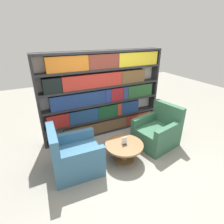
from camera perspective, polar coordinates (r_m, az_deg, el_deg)
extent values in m
plane|color=gray|center=(3.84, 6.93, -16.18)|extent=(14.00, 14.00, 0.00)
cube|color=silver|center=(4.56, -3.34, 6.17)|extent=(3.17, 0.05, 2.13)
cube|color=#262628|center=(4.12, -22.97, 2.19)|extent=(0.05, 0.30, 2.13)
cube|color=#262628|center=(5.24, 13.26, 8.00)|extent=(0.05, 0.30, 2.13)
cube|color=#262628|center=(4.88, -2.46, -5.89)|extent=(3.07, 0.30, 0.05)
cube|color=#262628|center=(4.69, -2.55, -1.67)|extent=(3.07, 0.30, 0.05)
cube|color=#262628|center=(4.52, -2.64, 3.17)|extent=(3.07, 0.30, 0.05)
cube|color=#262628|center=(4.39, -2.75, 8.35)|extent=(3.07, 0.30, 0.05)
cube|color=#262628|center=(4.29, -2.87, 13.81)|extent=(3.07, 0.30, 0.05)
cube|color=#262628|center=(4.24, -2.99, 19.14)|extent=(3.07, 0.30, 0.05)
cube|color=brown|center=(4.70, -5.01, -4.78)|extent=(1.73, 0.20, 0.30)
cube|color=maroon|center=(5.12, 6.05, -2.22)|extent=(0.37, 0.20, 0.30)
cube|color=#B7412A|center=(5.34, 9.90, -1.30)|extent=(0.46, 0.20, 0.30)
cube|color=maroon|center=(4.30, -17.26, -2.56)|extent=(0.51, 0.20, 0.33)
cube|color=navy|center=(4.42, -9.28, -1.00)|extent=(0.73, 0.20, 0.33)
cube|color=#174B28|center=(4.62, -1.73, 0.50)|extent=(0.53, 0.20, 0.33)
cube|color=#B03C28|center=(4.76, 1.98, 1.23)|extent=(0.13, 0.20, 0.33)
cube|color=navy|center=(4.91, 5.44, 1.91)|extent=(0.52, 0.20, 0.33)
cube|color=navy|center=(4.23, -10.86, 4.00)|extent=(1.33, 0.20, 0.34)
cube|color=navy|center=(4.47, -1.65, 5.54)|extent=(0.14, 0.20, 0.34)
cube|color=maroon|center=(4.57, 1.23, 6.00)|extent=(0.35, 0.20, 0.34)
cube|color=navy|center=(4.69, 3.99, 6.41)|extent=(0.14, 0.20, 0.34)
cube|color=#26552C|center=(4.93, 8.67, 7.09)|extent=(0.76, 0.20, 0.34)
cube|color=black|center=(4.00, -19.04, 8.24)|extent=(0.39, 0.20, 0.32)
cube|color=red|center=(4.22, -6.27, 10.19)|extent=(1.46, 0.20, 0.32)
cube|color=brown|center=(4.69, 6.46, 11.62)|extent=(0.68, 0.20, 0.32)
cube|color=orange|center=(3.98, -14.46, 15.04)|extent=(0.91, 0.20, 0.33)
cube|color=brown|center=(4.23, -2.96, 16.27)|extent=(0.75, 0.20, 0.33)
cube|color=gold|center=(4.69, 8.20, 16.86)|extent=(1.13, 0.20, 0.33)
cube|color=#386684|center=(3.60, -11.38, -15.03)|extent=(0.95, 0.85, 0.45)
cube|color=#386684|center=(3.29, -18.66, -9.75)|extent=(0.18, 0.81, 0.51)
cube|color=#386684|center=(3.15, -9.17, -13.86)|extent=(0.77, 0.16, 0.20)
cube|color=#386684|center=(3.70, -11.93, -7.68)|extent=(0.77, 0.16, 0.20)
cube|color=#336047|center=(4.36, 14.03, -7.65)|extent=(1.04, 0.96, 0.45)
cube|color=#336047|center=(4.42, 17.82, -0.57)|extent=(0.29, 0.82, 0.51)
cube|color=#336047|center=(4.34, 10.41, -2.47)|extent=(0.77, 0.27, 0.20)
cube|color=#336047|center=(3.98, 17.65, -5.93)|extent=(0.77, 0.27, 0.20)
cylinder|color=brown|center=(3.80, 3.91, -13.11)|extent=(0.14, 0.14, 0.36)
cylinder|color=brown|center=(3.90, 3.84, -15.01)|extent=(0.44, 0.44, 0.03)
cylinder|color=brown|center=(3.68, 4.00, -10.66)|extent=(0.80, 0.80, 0.04)
cube|color=black|center=(3.67, 4.01, -10.34)|extent=(0.07, 0.06, 0.01)
cube|color=silver|center=(3.62, 4.05, -9.31)|extent=(0.12, 0.01, 0.17)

